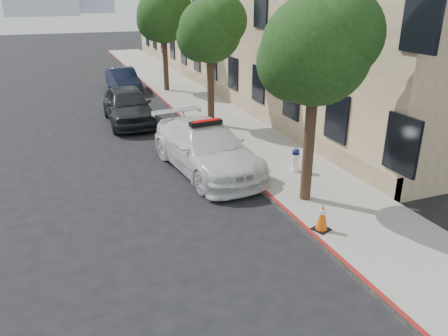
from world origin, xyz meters
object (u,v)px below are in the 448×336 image
(fire_hydrant, at_px, (295,160))
(parked_car_far, at_px, (123,80))
(parked_car_mid, at_px, (128,105))
(police_car, at_px, (206,148))
(traffic_cone, at_px, (322,217))

(fire_hydrant, bearing_deg, parked_car_far, 93.42)
(fire_hydrant, bearing_deg, parked_car_mid, 107.80)
(police_car, distance_m, parked_car_mid, 6.95)
(parked_car_mid, distance_m, fire_hydrant, 9.21)
(police_car, distance_m, parked_car_far, 13.94)
(parked_car_mid, bearing_deg, police_car, -77.47)
(parked_car_mid, xyz_separation_m, traffic_cone, (2.71, -11.88, -0.31))
(fire_hydrant, xyz_separation_m, traffic_cone, (-1.30, -3.59, -0.02))
(parked_car_mid, relative_size, parked_car_far, 1.16)
(parked_car_far, distance_m, traffic_cone, 19.10)
(parked_car_mid, bearing_deg, traffic_cone, -76.76)
(parked_car_far, bearing_deg, fire_hydrant, -81.65)
(parked_car_far, bearing_deg, police_car, -90.73)
(fire_hydrant, relative_size, traffic_cone, 1.08)
(police_car, xyz_separation_m, traffic_cone, (1.25, -5.09, -0.29))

